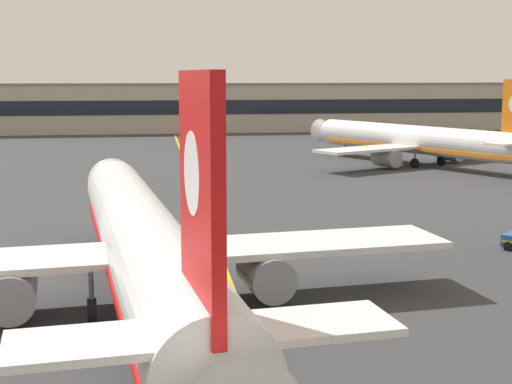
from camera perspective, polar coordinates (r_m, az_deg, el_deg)
name	(u,v)px	position (r m, az deg, el deg)	size (l,w,h in m)	color
taxiway_centreline	(212,234)	(54.87, -3.38, -3.19)	(0.30, 180.00, 0.01)	yellow
airliner_foreground	(143,243)	(37.12, -8.63, -3.85)	(32.33, 41.50, 11.65)	white
airliner_background	(419,141)	(97.67, 12.28, 3.85)	(29.00, 36.25, 10.99)	white
safety_cone_by_nose_gear	(155,234)	(53.93, -7.68, -3.19)	(0.44, 0.44, 0.55)	orange
terminal_building	(168,107)	(153.57, -6.75, 6.44)	(157.42, 12.40, 9.87)	#B2A893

